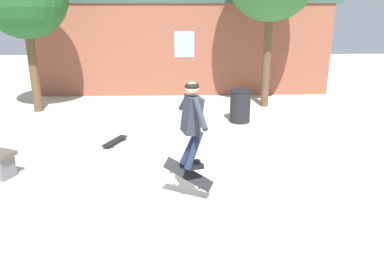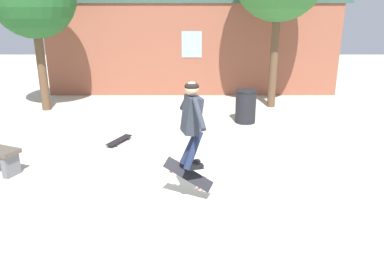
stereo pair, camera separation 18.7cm
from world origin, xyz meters
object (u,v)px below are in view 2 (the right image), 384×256
trash_bin (246,106)px  skater (192,118)px  skateboard_resting (119,140)px  skateboard_flipping (189,174)px

trash_bin → skater: bearing=-108.3°
trash_bin → skateboard_resting: size_ratio=1.09×
skateboard_resting → trash_bin: bearing=141.6°
skater → skateboard_flipping: skater is taller
skater → skateboard_flipping: size_ratio=1.65×
skateboard_flipping → skateboard_resting: bearing=131.7°
skateboard_resting → skateboard_flipping: bearing=55.3°
trash_bin → skateboard_resting: (-3.20, -1.67, -0.41)m
skateboard_flipping → trash_bin: bearing=81.1°
trash_bin → skateboard_resting: bearing=-152.4°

